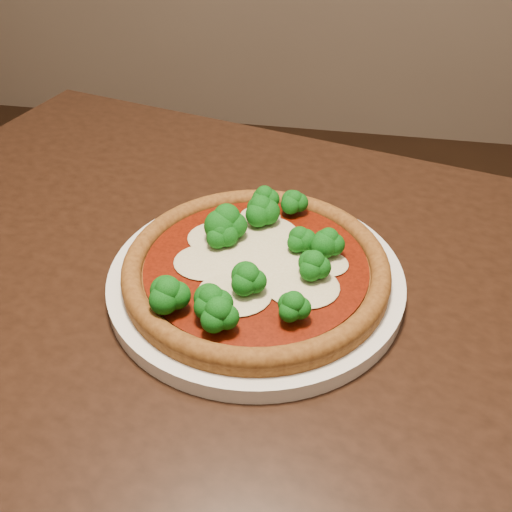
# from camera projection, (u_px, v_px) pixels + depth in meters

# --- Properties ---
(dining_table) EXTENTS (1.24, 1.06, 0.75)m
(dining_table) POSITION_uv_depth(u_px,v_px,m) (235.00, 388.00, 0.64)
(dining_table) COLOR black
(dining_table) RESTS_ON floor
(plate) EXTENTS (0.31, 0.31, 0.02)m
(plate) POSITION_uv_depth(u_px,v_px,m) (256.00, 279.00, 0.61)
(plate) COLOR white
(plate) RESTS_ON dining_table
(pizza) EXTENTS (0.28, 0.28, 0.06)m
(pizza) POSITION_uv_depth(u_px,v_px,m) (255.00, 263.00, 0.59)
(pizza) COLOR brown
(pizza) RESTS_ON plate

